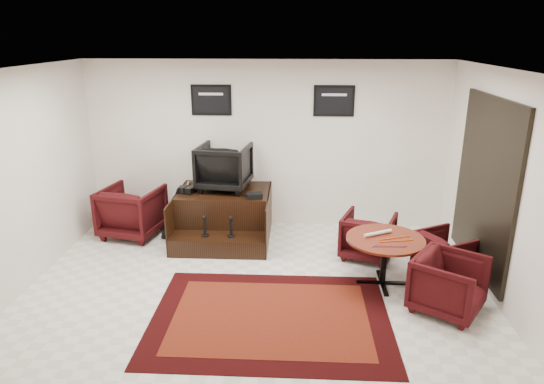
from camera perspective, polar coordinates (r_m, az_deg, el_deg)
The scene contains 16 objects.
ground at distance 6.34m, azimuth -2.06°, elevation -12.07°, with size 6.00×6.00×0.00m, color white.
room_shell at distance 5.75m, azimuth 1.91°, elevation 4.01°, with size 6.02×5.02×2.81m.
area_rug at distance 5.90m, azimuth -0.18°, elevation -14.51°, with size 2.79×2.09×0.01m.
shine_podium at distance 7.96m, azimuth -5.63°, elevation -2.77°, with size 1.49×1.54×0.77m.
shine_chair at distance 7.85m, azimuth -5.65°, elevation 3.24°, with size 0.79×0.74×0.82m, color black.
shoes_pair at distance 7.86m, azimuth -9.80°, elevation 0.36°, with size 0.30×0.34×0.11m.
polish_kit at distance 7.46m, azimuth -2.09°, elevation -0.44°, with size 0.24×0.16×0.08m, color black.
umbrella_black at distance 7.94m, azimuth -11.82°, elevation -2.45°, with size 0.33×0.12×0.89m, color black, non-canonical shape.
umbrella_hooked at distance 8.13m, azimuth -11.46°, elevation -1.95°, with size 0.33×0.12×0.88m, color black, non-canonical shape.
armchair_side at distance 8.26m, azimuth -16.15°, elevation -1.91°, with size 0.88×0.83×0.91m, color black.
meeting_table at distance 6.51m, azimuth 13.17°, elevation -5.98°, with size 1.01×1.01×0.66m.
table_chair_back at distance 7.33m, azimuth 11.26°, elevation -4.83°, with size 0.72×0.67×0.74m, color black.
table_chair_window at distance 7.12m, azimuth 19.79°, elevation -6.59°, with size 0.65×0.61×0.67m, color black.
table_chair_corner at distance 6.21m, azimuth 20.12°, elevation -9.88°, with size 0.75×0.70×0.77m, color black.
paper_roll at distance 6.54m, azimuth 12.36°, elevation -4.76°, with size 0.05×0.05×0.42m, color silver.
table_clutter at distance 6.40m, azimuth 14.20°, elevation -5.63°, with size 0.56×0.39×0.01m.
Camera 1 is at (0.50, -5.45, 3.20)m, focal length 32.00 mm.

